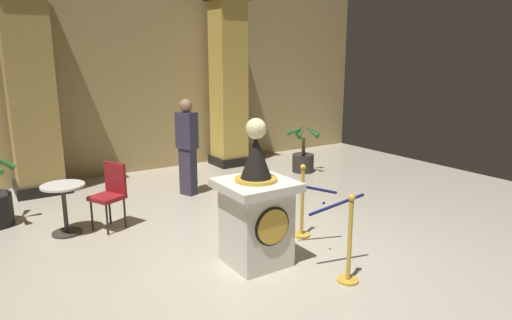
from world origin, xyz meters
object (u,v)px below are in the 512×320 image
Objects in this scene: potted_palm_right at (303,157)px; pedestal_clock at (256,211)px; cafe_table at (64,203)px; cafe_chair_red at (111,190)px; bystander_guest at (187,144)px; stanchion_far at (302,211)px; stanchion_near at (349,252)px.

pedestal_clock is at bearing -135.95° from potted_palm_right.
cafe_table is 0.75× the size of cafe_chair_red.
potted_palm_right is 0.61× the size of bystander_guest.
potted_palm_right reaches higher than cafe_chair_red.
stanchion_far is 3.60m from potted_palm_right.
stanchion_far is at bearing -79.15° from bystander_guest.
cafe_chair_red is at bearing 118.35° from pedestal_clock.
potted_palm_right is 1.47× the size of cafe_table.
potted_palm_right reaches higher than stanchion_far.
pedestal_clock is 1.16m from stanchion_near.
pedestal_clock is at bearing 122.45° from stanchion_near.
cafe_chair_red is (0.62, -0.12, 0.11)m from cafe_table.
stanchion_near is 3.94m from cafe_table.
bystander_guest is at bearing -176.83° from potted_palm_right.
potted_palm_right is 5.09m from cafe_table.
bystander_guest is at bearing 80.96° from pedestal_clock.
cafe_table is at bearing -160.88° from bystander_guest.
stanchion_far is at bearing -34.33° from cafe_table.
stanchion_near is 4.87m from potted_palm_right.
pedestal_clock is 4.53m from potted_palm_right.
pedestal_clock is at bearing -99.04° from bystander_guest.
cafe_chair_red is at bearing 119.66° from stanchion_near.
stanchion_far is at bearing -39.59° from cafe_chair_red.
stanchion_far is 0.98× the size of potted_palm_right.
cafe_table is (-2.23, -0.77, -0.46)m from bystander_guest.
cafe_chair_red is at bearing -166.61° from potted_palm_right.
stanchion_near is at bearing -60.34° from cafe_chair_red.
bystander_guest is 1.87m from cafe_chair_red.
bystander_guest is at bearing 19.12° from cafe_table.
cafe_chair_red is (-2.11, 1.75, 0.21)m from stanchion_far.
stanchion_far is at bearing -129.09° from potted_palm_right.
pedestal_clock reaches higher than cafe_table.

